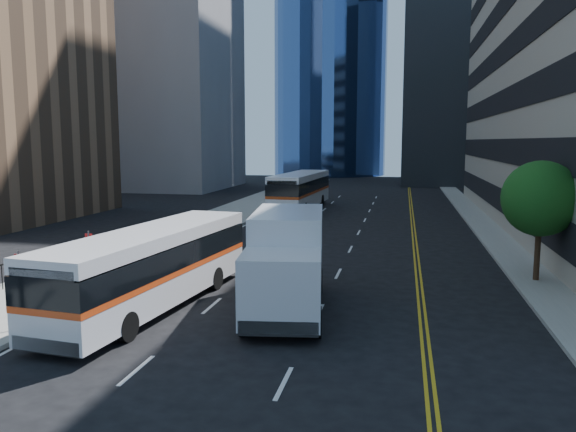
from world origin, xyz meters
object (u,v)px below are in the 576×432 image
at_px(bus_rear, 300,190).
at_px(box_truck, 287,260).
at_px(street_tree, 541,199).
at_px(bus_front, 153,265).

relative_size(bus_rear, box_truck, 1.68).
distance_m(street_tree, bus_front, 16.08).
relative_size(street_tree, box_truck, 0.68).
bearing_deg(street_tree, bus_front, -155.54).
bearing_deg(box_truck, bus_front, -179.97).
bearing_deg(street_tree, box_truck, -148.50).
bearing_deg(bus_rear, bus_front, -86.66).
relative_size(street_tree, bus_front, 0.45).
distance_m(bus_rear, box_truck, 30.07).
distance_m(bus_front, bus_rear, 30.34).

